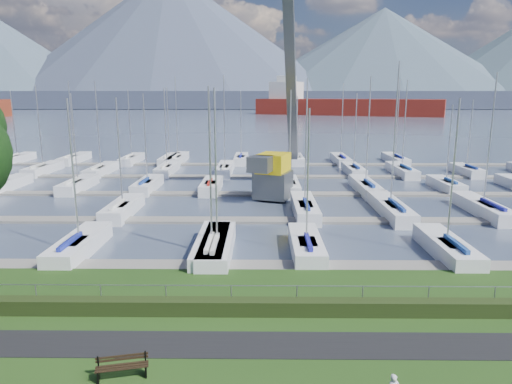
{
  "coord_description": "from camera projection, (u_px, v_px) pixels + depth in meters",
  "views": [
    {
      "loc": [
        0.35,
        -19.41,
        9.74
      ],
      "look_at": [
        0.0,
        12.0,
        3.0
      ],
      "focal_mm": 32.0,
      "sensor_mm": 36.0,
      "label": 1
    }
  ],
  "objects": [
    {
      "name": "water",
      "position": [
        261.0,
        112.0,
        275.3
      ],
      "size": [
        800.0,
        540.0,
        0.2
      ],
      "primitive_type": "cube",
      "color": "#465166"
    },
    {
      "name": "mountains",
      "position": [
        269.0,
        52.0,
        406.75
      ],
      "size": [
        1190.0,
        360.0,
        115.0
      ],
      "color": "#475568",
      "rests_on": "water"
    },
    {
      "name": "cargo_ship_mid",
      "position": [
        338.0,
        107.0,
        226.14
      ],
      "size": [
        90.14,
        51.31,
        21.5
      ],
      "rotation": [
        0.0,
        0.0,
        -0.4
      ],
      "color": "maroon",
      "rests_on": "water"
    },
    {
      "name": "crane",
      "position": [
        278.0,
        141.0,
        44.48
      ],
      "size": [
        5.7,
        13.48,
        22.35
      ],
      "rotation": [
        0.0,
        0.0,
        -0.34
      ],
      "color": "#515458",
      "rests_on": "water"
    },
    {
      "name": "docks",
      "position": [
        258.0,
        194.0,
        46.48
      ],
      "size": [
        90.0,
        41.6,
        0.25
      ],
      "color": "gray",
      "rests_on": "water"
    },
    {
      "name": "path",
      "position": [
        252.0,
        345.0,
        18.08
      ],
      "size": [
        160.0,
        2.0,
        0.04
      ],
      "primitive_type": "cube",
      "color": "black",
      "rests_on": "grass"
    },
    {
      "name": "hedge",
      "position": [
        253.0,
        307.0,
        20.55
      ],
      "size": [
        80.0,
        0.7,
        0.7
      ],
      "primitive_type": "cube",
      "color": "#212E11",
      "rests_on": "grass"
    },
    {
      "name": "sailboat_fleet",
      "position": [
        249.0,
        137.0,
        48.21
      ],
      "size": [
        75.27,
        49.89,
        13.58
      ],
      "color": "silver",
      "rests_on": "water"
    },
    {
      "name": "foothill",
      "position": [
        261.0,
        99.0,
        342.4
      ],
      "size": [
        900.0,
        80.0,
        12.0
      ],
      "primitive_type": "cube",
      "color": "#3D445A",
      "rests_on": "water"
    },
    {
      "name": "bench_left",
      "position": [
        122.0,
        367.0,
        15.93
      ],
      "size": [
        1.85,
        0.8,
        0.85
      ],
      "rotation": [
        0.0,
        0.0,
        0.22
      ],
      "color": "black",
      "rests_on": "grass"
    },
    {
      "name": "fence",
      "position": [
        253.0,
        286.0,
        20.77
      ],
      "size": [
        80.0,
        0.04,
        0.04
      ],
      "primitive_type": "cylinder",
      "rotation": [
        0.0,
        1.57,
        0.0
      ],
      "color": "gray",
      "rests_on": "grass"
    }
  ]
}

